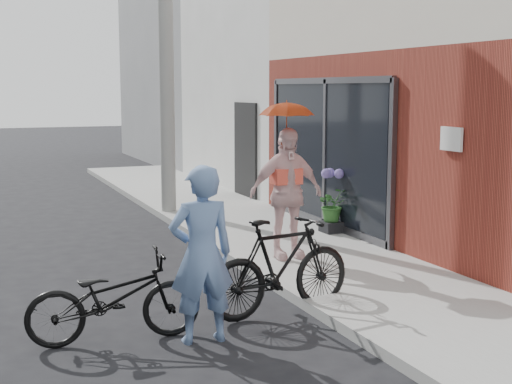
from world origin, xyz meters
TOP-DOWN VIEW (x-y plane):
  - ground at (0.00, 0.00)m, footprint 80.00×80.00m
  - sidewalk at (2.10, 2.00)m, footprint 2.20×24.00m
  - curb at (0.94, 2.00)m, footprint 0.12×24.00m
  - plaster_building at (7.20, 9.00)m, footprint 8.00×6.00m
  - east_building_far at (7.20, 16.00)m, footprint 8.00×8.00m
  - utility_pole at (1.10, 6.00)m, footprint 0.28×0.28m
  - officer at (-0.47, -0.74)m, footprint 0.65×0.45m
  - bike_left at (-1.26, -0.42)m, footprint 1.72×0.71m
  - bike_right at (0.60, -0.25)m, footprint 1.84×0.77m
  - kimono_woman at (1.55, 1.65)m, footprint 1.07×0.46m
  - parasol at (1.55, 1.65)m, footprint 0.70×0.70m
  - planter at (3.00, 2.96)m, footprint 0.34×0.34m
  - potted_plant at (3.00, 2.96)m, footprint 0.51×0.44m

SIDE VIEW (x-z plane):
  - ground at x=0.00m, z-range 0.00..0.00m
  - sidewalk at x=2.10m, z-range 0.00..0.12m
  - curb at x=0.94m, z-range 0.00..0.12m
  - planter at x=3.00m, z-range 0.12..0.30m
  - bike_left at x=-1.26m, z-range 0.00..0.88m
  - bike_right at x=0.60m, z-range 0.00..1.07m
  - potted_plant at x=3.00m, z-range 0.30..0.86m
  - officer at x=-0.47m, z-range 0.00..1.74m
  - kimono_woman at x=1.55m, z-range 0.12..1.92m
  - parasol at x=1.55m, z-range 1.92..2.54m
  - plaster_building at x=7.20m, z-range 0.00..7.00m
  - east_building_far at x=7.20m, z-range 0.00..7.00m
  - utility_pole at x=1.10m, z-range 0.00..7.00m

